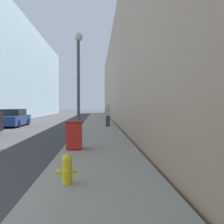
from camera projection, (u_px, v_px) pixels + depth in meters
sidewalk_right at (99, 125)px, 21.88m from camera, size 2.94×60.00×0.14m
building_right_stone at (161, 76)px, 30.15m from camera, size 12.00×60.00×10.67m
fire_hydrant at (67, 168)px, 5.38m from camera, size 0.46×0.34×0.64m
trash_bin at (74, 135)px, 9.66m from camera, size 0.58×0.69×1.08m
lamppost at (78, 73)px, 12.60m from camera, size 0.44×0.44×5.36m
parked_sedan_near at (14, 118)px, 21.61m from camera, size 1.82×4.50×1.51m
pedestrian_on_sidewalk at (108, 115)px, 19.93m from camera, size 0.36×0.23×1.77m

